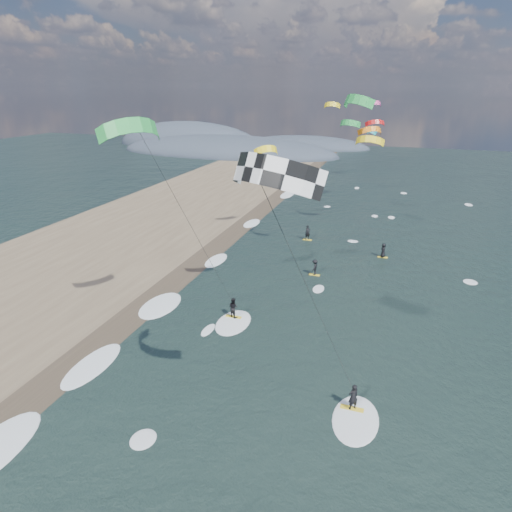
% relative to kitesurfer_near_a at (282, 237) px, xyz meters
% --- Properties ---
extents(ground, '(260.00, 260.00, 0.00)m').
position_rel_kitesurfer_near_a_xyz_m(ground, '(-3.37, -2.50, -11.97)').
color(ground, black).
rests_on(ground, ground).
extents(wet_sand_strip, '(3.00, 240.00, 0.00)m').
position_rel_kitesurfer_near_a_xyz_m(wet_sand_strip, '(-15.37, 7.50, -11.97)').
color(wet_sand_strip, '#382D23').
rests_on(wet_sand_strip, ground).
extents(coastal_hills, '(80.00, 41.00, 15.00)m').
position_rel_kitesurfer_near_a_xyz_m(coastal_hills, '(-48.21, 105.37, -11.97)').
color(coastal_hills, '#3D4756').
rests_on(coastal_hills, ground).
extents(kitesurfer_near_a, '(7.85, 9.04, 15.85)m').
position_rel_kitesurfer_near_a_xyz_m(kitesurfer_near_a, '(0.00, 0.00, 0.00)').
color(kitesurfer_near_a, yellow).
rests_on(kitesurfer_near_a, ground).
extents(kitesurfer_near_b, '(6.87, 9.33, 16.40)m').
position_rel_kitesurfer_near_a_xyz_m(kitesurfer_near_b, '(-9.76, 8.37, -1.11)').
color(kitesurfer_near_b, yellow).
rests_on(kitesurfer_near_b, ground).
extents(far_kitesurfers, '(10.25, 11.07, 1.86)m').
position_rel_kitesurfer_near_a_xyz_m(far_kitesurfers, '(-1.71, 27.73, -11.12)').
color(far_kitesurfers, yellow).
rests_on(far_kitesurfers, ground).
extents(bg_kite_field, '(13.99, 72.53, 9.14)m').
position_rel_kitesurfer_near_a_xyz_m(bg_kite_field, '(-3.30, 53.46, 0.60)').
color(bg_kite_field, '#D83F8C').
rests_on(bg_kite_field, ground).
extents(shoreline_surf, '(2.40, 79.40, 0.11)m').
position_rel_kitesurfer_near_a_xyz_m(shoreline_surf, '(-14.17, 12.25, -11.97)').
color(shoreline_surf, white).
rests_on(shoreline_surf, ground).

